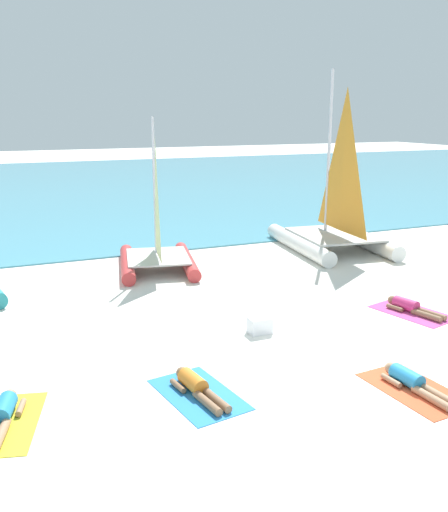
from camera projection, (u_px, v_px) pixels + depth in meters
The scene contains 13 objects.
ground_plane at pixel (163, 254), 19.52m from camera, with size 120.00×120.00×0.00m, color white.
ocean_water at pixel (75, 186), 37.49m from camera, with size 120.00×40.00×0.05m, color #4C9EB7.
sailboat_red at pixel (157, 248), 17.40m from camera, with size 2.98×3.97×4.66m.
sailboat_white at pixel (334, 224), 19.86m from camera, with size 3.57×5.09×6.23m.
towel_leftmost at pixel (2, 423), 8.84m from camera, with size 1.10×1.90×0.01m, color yellow.
sunbather_leftmost at pixel (3, 414), 8.87m from camera, with size 0.78×1.55×0.30m.
towel_center_left at pixel (199, 394), 9.76m from camera, with size 1.10×1.90×0.01m, color #338CD8.
sunbather_center_left at pixel (197, 386), 9.78m from camera, with size 0.65×1.57×0.30m.
towel_center_right at pixel (415, 390), 9.93m from camera, with size 1.10×1.90×0.01m, color #EA5933.
sunbather_center_right at pixel (412, 382), 9.96m from camera, with size 0.57×1.57×0.30m.
towel_rightmost at pixel (412, 312), 13.77m from camera, with size 1.10×1.90×0.01m, color #D84C99.
sunbather_rightmost at pixel (410, 307), 13.79m from camera, with size 0.76×1.56×0.30m.
cooler_box at pixel (260, 325), 12.47m from camera, with size 0.50×0.36×0.36m, color white.
Camera 1 is at (-5.45, -8.25, 4.76)m, focal length 39.35 mm.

